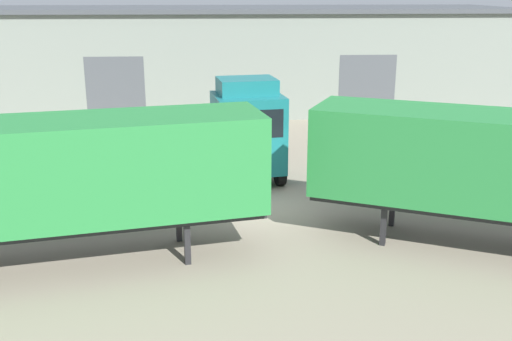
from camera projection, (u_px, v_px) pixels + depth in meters
ground_plane at (261, 208)px, 20.25m from camera, size 60.00×60.00×0.00m
warehouse_building at (240, 58)px, 36.75m from camera, size 32.16×8.94×6.05m
tractor_unit_teal at (245, 132)px, 22.98m from camera, size 3.46×6.99×3.96m
container_trailer_green at (482, 164)px, 16.49m from camera, size 9.40×6.16×3.90m
container_trailer_red at (41, 176)px, 15.27m from camera, size 11.72×4.76×3.97m
gravel_pile at (499, 144)px, 25.76m from camera, size 4.13×4.13×1.42m
oil_drum at (419, 164)px, 23.72m from camera, size 0.58×0.58×0.88m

